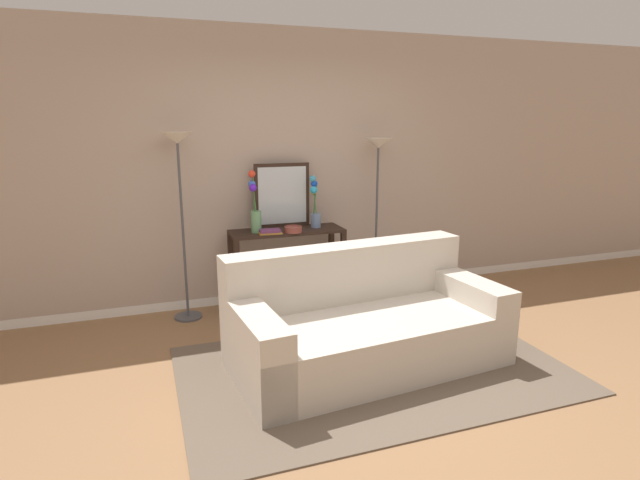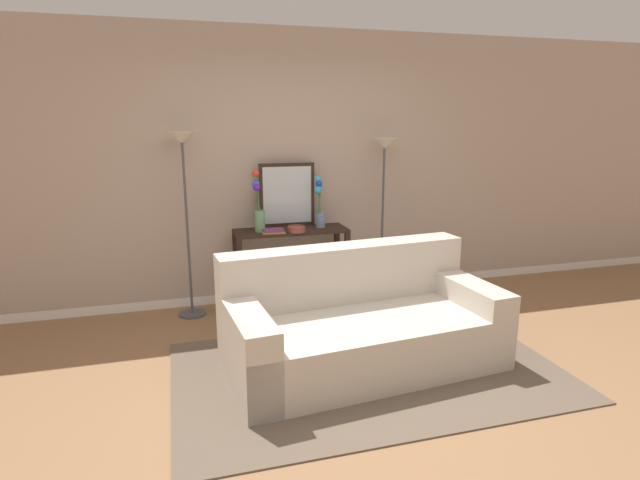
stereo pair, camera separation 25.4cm
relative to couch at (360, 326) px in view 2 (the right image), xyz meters
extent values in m
cube|color=#936B47|center=(-0.24, -0.48, -0.32)|extent=(16.00, 16.00, 0.02)
cube|color=white|center=(-0.24, 1.72, -0.26)|extent=(12.00, 0.15, 0.09)
cube|color=#B29E8E|center=(-0.24, 1.72, 1.11)|extent=(12.00, 0.14, 2.65)
cube|color=brown|center=(0.01, -0.16, -0.30)|extent=(2.88, 1.78, 0.01)
cube|color=beige|center=(0.01, -0.06, -0.10)|extent=(2.15, 1.19, 0.42)
cube|color=beige|center=(-0.03, 0.30, 0.34)|extent=(2.08, 0.45, 0.46)
cube|color=beige|center=(-0.90, -0.15, -0.01)|extent=(0.33, 1.02, 0.60)
cube|color=beige|center=(0.91, 0.02, -0.01)|extent=(0.33, 1.02, 0.60)
cube|color=black|center=(-0.23, 1.37, 0.48)|extent=(1.12, 0.39, 0.03)
cube|color=black|center=(-0.23, 1.37, -0.16)|extent=(1.03, 0.33, 0.01)
cube|color=black|center=(-0.77, 1.20, 0.08)|extent=(0.05, 0.05, 0.77)
cube|color=black|center=(0.30, 1.20, 0.08)|extent=(0.05, 0.05, 0.77)
cube|color=black|center=(-0.77, 1.54, 0.08)|extent=(0.05, 0.05, 0.77)
cube|color=black|center=(0.30, 1.54, 0.08)|extent=(0.05, 0.05, 0.77)
cylinder|color=#4C4C51|center=(-1.22, 1.40, -0.30)|extent=(0.26, 0.26, 0.02)
cylinder|color=#4C4C51|center=(-1.22, 1.40, 0.53)|extent=(0.02, 0.02, 1.63)
cone|color=silver|center=(-1.22, 1.40, 1.40)|extent=(0.28, 0.28, 0.10)
cylinder|color=#4C4C51|center=(0.76, 1.40, -0.30)|extent=(0.26, 0.26, 0.02)
cylinder|color=#4C4C51|center=(0.76, 1.40, 0.49)|extent=(0.02, 0.02, 1.56)
cone|color=silver|center=(0.76, 1.40, 1.32)|extent=(0.28, 0.28, 0.10)
cube|color=black|center=(-0.23, 1.53, 0.82)|extent=(0.56, 0.02, 0.64)
cube|color=silver|center=(-0.23, 1.52, 0.82)|extent=(0.49, 0.01, 0.57)
cylinder|color=#669E6B|center=(-0.54, 1.35, 0.60)|extent=(0.10, 0.10, 0.21)
cylinder|color=#3D7538|center=(-0.55, 1.34, 0.82)|extent=(0.03, 0.03, 0.22)
sphere|color=#5F20E4|center=(-0.57, 1.32, 0.93)|extent=(0.07, 0.07, 0.07)
cylinder|color=#3D7538|center=(-0.55, 1.36, 0.83)|extent=(0.02, 0.02, 0.25)
sphere|color=blue|center=(-0.57, 1.37, 0.96)|extent=(0.07, 0.07, 0.07)
cylinder|color=#3D7538|center=(-0.55, 1.34, 0.88)|extent=(0.02, 0.04, 0.35)
sphere|color=red|center=(-0.57, 1.33, 1.06)|extent=(0.07, 0.07, 0.07)
cylinder|color=#6B84AD|center=(0.08, 1.38, 0.57)|extent=(0.10, 0.10, 0.14)
cylinder|color=#3D7538|center=(0.08, 1.40, 0.79)|extent=(0.05, 0.02, 0.29)
sphere|color=blue|center=(0.07, 1.42, 0.93)|extent=(0.07, 0.07, 0.07)
cylinder|color=#3D7538|center=(0.07, 1.40, 0.81)|extent=(0.02, 0.02, 0.35)
sphere|color=#40A2CC|center=(0.06, 1.41, 0.98)|extent=(0.06, 0.06, 0.06)
cylinder|color=#3D7538|center=(0.07, 1.38, 0.76)|extent=(0.02, 0.03, 0.24)
sphere|color=#2CAAE1|center=(0.05, 1.37, 0.88)|extent=(0.07, 0.07, 0.07)
cylinder|color=#3D7538|center=(0.07, 1.40, 0.75)|extent=(0.03, 0.02, 0.22)
sphere|color=gold|center=(0.06, 1.42, 0.86)|extent=(0.07, 0.07, 0.07)
cylinder|color=brown|center=(-0.20, 1.24, 0.52)|extent=(0.17, 0.17, 0.05)
torus|color=brown|center=(-0.20, 1.24, 0.55)|extent=(0.17, 0.17, 0.01)
cube|color=#B77F33|center=(-0.43, 1.26, 0.50)|extent=(0.23, 0.15, 0.01)
cube|color=#6B3360|center=(-0.43, 1.26, 0.52)|extent=(0.20, 0.14, 0.02)
cube|color=#1E7075|center=(-0.66, 1.37, -0.25)|extent=(0.06, 0.15, 0.11)
cube|color=#2D2D33|center=(-0.61, 1.37, -0.24)|extent=(0.03, 0.17, 0.13)
cube|color=navy|center=(-0.57, 1.37, -0.25)|extent=(0.05, 0.15, 0.12)
cube|color=maroon|center=(-0.51, 1.37, -0.25)|extent=(0.05, 0.15, 0.12)
cube|color=#B77F33|center=(-0.47, 1.37, -0.25)|extent=(0.04, 0.17, 0.12)
cube|color=#BC3328|center=(-0.43, 1.37, -0.25)|extent=(0.02, 0.17, 0.11)
camera|label=1|loc=(-1.56, -3.39, 1.56)|focal=28.72mm
camera|label=2|loc=(-1.32, -3.47, 1.56)|focal=28.72mm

